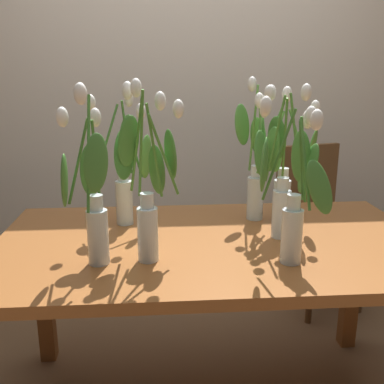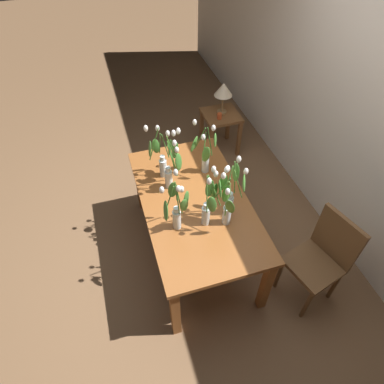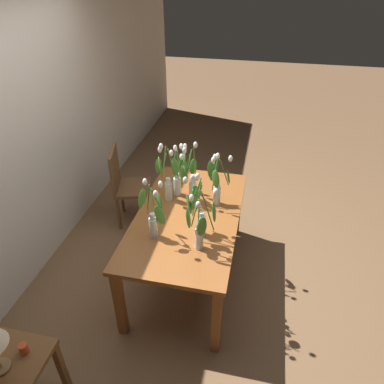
{
  "view_description": "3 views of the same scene",
  "coord_description": "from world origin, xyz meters",
  "px_view_note": "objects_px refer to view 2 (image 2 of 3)",
  "views": [
    {
      "loc": [
        -0.19,
        -1.54,
        1.34
      ],
      "look_at": [
        -0.08,
        -0.0,
        0.93
      ],
      "focal_mm": 41.72,
      "sensor_mm": 36.0,
      "label": 1
    },
    {
      "loc": [
        1.86,
        -0.6,
        2.88
      ],
      "look_at": [
        0.07,
        -0.05,
        0.94
      ],
      "focal_mm": 31.24,
      "sensor_mm": 36.0,
      "label": 2
    },
    {
      "loc": [
        -2.42,
        -0.57,
        2.64
      ],
      "look_at": [
        0.05,
        -0.03,
        0.96
      ],
      "focal_mm": 32.95,
      "sensor_mm": 36.0,
      "label": 3
    }
  ],
  "objects_px": {
    "dining_chair": "(323,256)",
    "dining_table": "(195,207)",
    "tulip_vase_2": "(177,209)",
    "tulip_vase_4": "(161,158)",
    "side_table": "(221,122)",
    "tulip_vase_1": "(209,205)",
    "tulip_vase_3": "(232,194)",
    "tulip_vase_5": "(205,155)",
    "table_lamp": "(223,90)",
    "tulip_vase_6": "(172,166)",
    "tulip_vase_0": "(225,205)",
    "pillar_candle": "(219,116)"
  },
  "relations": [
    {
      "from": "dining_chair",
      "to": "dining_table",
      "type": "bearing_deg",
      "value": -128.85
    },
    {
      "from": "tulip_vase_2",
      "to": "dining_chair",
      "type": "relative_size",
      "value": 0.57
    },
    {
      "from": "tulip_vase_4",
      "to": "side_table",
      "type": "bearing_deg",
      "value": 136.77
    },
    {
      "from": "tulip_vase_1",
      "to": "side_table",
      "type": "bearing_deg",
      "value": 155.83
    },
    {
      "from": "tulip_vase_3",
      "to": "dining_chair",
      "type": "distance_m",
      "value": 0.93
    },
    {
      "from": "dining_table",
      "to": "side_table",
      "type": "relative_size",
      "value": 2.91
    },
    {
      "from": "dining_chair",
      "to": "tulip_vase_3",
      "type": "bearing_deg",
      "value": -127.8
    },
    {
      "from": "tulip_vase_5",
      "to": "table_lamp",
      "type": "bearing_deg",
      "value": 151.76
    },
    {
      "from": "dining_table",
      "to": "dining_chair",
      "type": "relative_size",
      "value": 1.72
    },
    {
      "from": "tulip_vase_6",
      "to": "dining_chair",
      "type": "relative_size",
      "value": 0.63
    },
    {
      "from": "dining_chair",
      "to": "tulip_vase_4",
      "type": "bearing_deg",
      "value": -136.12
    },
    {
      "from": "table_lamp",
      "to": "tulip_vase_2",
      "type": "bearing_deg",
      "value": -31.14
    },
    {
      "from": "dining_table",
      "to": "tulip_vase_3",
      "type": "height_order",
      "value": "tulip_vase_3"
    },
    {
      "from": "tulip_vase_5",
      "to": "tulip_vase_6",
      "type": "xyz_separation_m",
      "value": [
        0.1,
        -0.33,
        0.04
      ]
    },
    {
      "from": "tulip_vase_0",
      "to": "table_lamp",
      "type": "distance_m",
      "value": 1.92
    },
    {
      "from": "tulip_vase_5",
      "to": "pillar_candle",
      "type": "xyz_separation_m",
      "value": [
        -1.04,
        0.55,
        -0.36
      ]
    },
    {
      "from": "side_table",
      "to": "tulip_vase_6",
      "type": "bearing_deg",
      "value": -37.3
    },
    {
      "from": "tulip_vase_2",
      "to": "tulip_vase_3",
      "type": "distance_m",
      "value": 0.46
    },
    {
      "from": "pillar_candle",
      "to": "tulip_vase_2",
      "type": "bearing_deg",
      "value": -31.03
    },
    {
      "from": "dining_table",
      "to": "tulip_vase_5",
      "type": "relative_size",
      "value": 3.03
    },
    {
      "from": "tulip_vase_2",
      "to": "table_lamp",
      "type": "xyz_separation_m",
      "value": [
        -1.73,
        1.05,
        -0.11
      ]
    },
    {
      "from": "dining_table",
      "to": "tulip_vase_1",
      "type": "xyz_separation_m",
      "value": [
        0.26,
        0.03,
        0.3
      ]
    },
    {
      "from": "tulip_vase_4",
      "to": "pillar_candle",
      "type": "height_order",
      "value": "tulip_vase_4"
    },
    {
      "from": "tulip_vase_2",
      "to": "pillar_candle",
      "type": "xyz_separation_m",
      "value": [
        -1.61,
        0.97,
        -0.37
      ]
    },
    {
      "from": "tulip_vase_0",
      "to": "side_table",
      "type": "relative_size",
      "value": 0.95
    },
    {
      "from": "tulip_vase_3",
      "to": "table_lamp",
      "type": "distance_m",
      "value": 1.81
    },
    {
      "from": "table_lamp",
      "to": "dining_chair",
      "type": "bearing_deg",
      "value": 1.52
    },
    {
      "from": "tulip_vase_2",
      "to": "tulip_vase_6",
      "type": "xyz_separation_m",
      "value": [
        -0.47,
        0.09,
        0.02
      ]
    },
    {
      "from": "side_table",
      "to": "pillar_candle",
      "type": "xyz_separation_m",
      "value": [
        0.09,
        -0.06,
        0.16
      ]
    },
    {
      "from": "table_lamp",
      "to": "tulip_vase_6",
      "type": "bearing_deg",
      "value": -37.11
    },
    {
      "from": "dining_table",
      "to": "tulip_vase_3",
      "type": "bearing_deg",
      "value": 48.44
    },
    {
      "from": "tulip_vase_5",
      "to": "side_table",
      "type": "xyz_separation_m",
      "value": [
        -1.13,
        0.61,
        -0.51
      ]
    },
    {
      "from": "tulip_vase_0",
      "to": "tulip_vase_1",
      "type": "height_order",
      "value": "tulip_vase_1"
    },
    {
      "from": "tulip_vase_3",
      "to": "tulip_vase_4",
      "type": "height_order",
      "value": "tulip_vase_3"
    },
    {
      "from": "tulip_vase_0",
      "to": "tulip_vase_1",
      "type": "distance_m",
      "value": 0.12
    },
    {
      "from": "tulip_vase_2",
      "to": "tulip_vase_5",
      "type": "bearing_deg",
      "value": 143.4
    },
    {
      "from": "tulip_vase_4",
      "to": "tulip_vase_1",
      "type": "bearing_deg",
      "value": 18.5
    },
    {
      "from": "tulip_vase_6",
      "to": "table_lamp",
      "type": "bearing_deg",
      "value": 142.89
    },
    {
      "from": "tulip_vase_6",
      "to": "pillar_candle",
      "type": "xyz_separation_m",
      "value": [
        -1.14,
        0.88,
        -0.39
      ]
    },
    {
      "from": "dining_chair",
      "to": "tulip_vase_2",
      "type": "bearing_deg",
      "value": -113.51
    },
    {
      "from": "tulip_vase_6",
      "to": "table_lamp",
      "type": "xyz_separation_m",
      "value": [
        -1.27,
        0.96,
        -0.12
      ]
    },
    {
      "from": "dining_table",
      "to": "table_lamp",
      "type": "height_order",
      "value": "table_lamp"
    },
    {
      "from": "tulip_vase_2",
      "to": "tulip_vase_6",
      "type": "relative_size",
      "value": 0.91
    },
    {
      "from": "tulip_vase_3",
      "to": "tulip_vase_5",
      "type": "xyz_separation_m",
      "value": [
        -0.54,
        -0.04,
        -0.02
      ]
    },
    {
      "from": "tulip_vase_5",
      "to": "side_table",
      "type": "bearing_deg",
      "value": 151.8
    },
    {
      "from": "tulip_vase_2",
      "to": "dining_chair",
      "type": "distance_m",
      "value": 1.28
    },
    {
      "from": "tulip_vase_4",
      "to": "side_table",
      "type": "distance_m",
      "value": 1.54
    },
    {
      "from": "tulip_vase_0",
      "to": "tulip_vase_6",
      "type": "distance_m",
      "value": 0.6
    },
    {
      "from": "pillar_candle",
      "to": "dining_chair",
      "type": "bearing_deg",
      "value": 3.8
    },
    {
      "from": "tulip_vase_0",
      "to": "dining_chair",
      "type": "distance_m",
      "value": 0.95
    }
  ]
}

